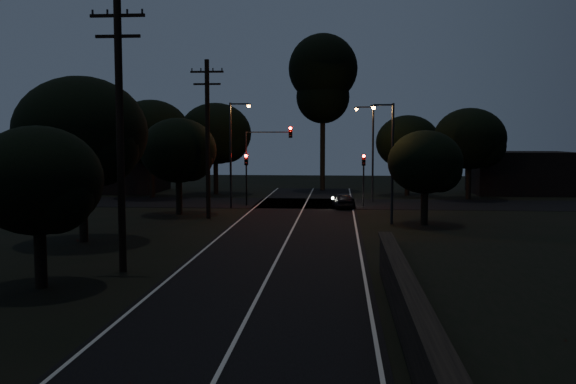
{
  "coord_description": "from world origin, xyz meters",
  "views": [
    {
      "loc": [
        2.76,
        -10.04,
        5.47
      ],
      "look_at": [
        0.0,
        24.0,
        2.5
      ],
      "focal_mm": 40.0,
      "sensor_mm": 36.0,
      "label": 1
    }
  ],
  "objects": [
    {
      "name": "tree_left_b",
      "position": [
        -7.84,
        11.91,
        3.8
      ],
      "size": [
        4.61,
        4.61,
        5.86
      ],
      "color": "black",
      "rests_on": "ground"
    },
    {
      "name": "tree_right_a",
      "position": [
        8.16,
        29.91,
        3.79
      ],
      "size": [
        4.61,
        4.61,
        5.85
      ],
      "color": "black",
      "rests_on": "ground"
    },
    {
      "name": "tree_far_w",
      "position": [
        -13.76,
        45.86,
        5.67
      ],
      "size": [
        6.84,
        6.84,
        8.72
      ],
      "color": "black",
      "rests_on": "ground"
    },
    {
      "name": "tree_far_nw",
      "position": [
        -8.76,
        49.86,
        5.59
      ],
      "size": [
        6.81,
        6.81,
        8.63
      ],
      "color": "black",
      "rests_on": "ground"
    },
    {
      "name": "signal_right",
      "position": [
        4.6,
        39.99,
        2.84
      ],
      "size": [
        0.28,
        0.35,
        4.1
      ],
      "color": "black",
      "rests_on": "ground"
    },
    {
      "name": "signal_mast",
      "position": [
        -2.91,
        39.99,
        4.34
      ],
      "size": [
        3.7,
        0.35,
        6.25
      ],
      "color": "black",
      "rests_on": "ground"
    },
    {
      "name": "tall_pine",
      "position": [
        1.0,
        55.0,
        11.34
      ],
      "size": [
        6.92,
        6.92,
        15.72
      ],
      "color": "black",
      "rests_on": "ground"
    },
    {
      "name": "streetlight_b",
      "position": [
        5.31,
        44.0,
        4.64
      ],
      "size": [
        1.66,
        0.26,
        8.0
      ],
      "color": "black",
      "rests_on": "ground"
    },
    {
      "name": "streetlight_c",
      "position": [
        5.83,
        30.0,
        4.35
      ],
      "size": [
        1.46,
        0.26,
        7.5
      ],
      "color": "black",
      "rests_on": "ground"
    },
    {
      "name": "tree_left_c",
      "position": [
        -10.26,
        21.86,
        5.52
      ],
      "size": [
        6.76,
        6.76,
        8.54
      ],
      "color": "black",
      "rests_on": "ground"
    },
    {
      "name": "tree_far_e",
      "position": [
        14.22,
        46.87,
        5.14
      ],
      "size": [
        6.26,
        6.26,
        7.94
      ],
      "color": "black",
      "rests_on": "ground"
    },
    {
      "name": "building_left",
      "position": [
        -20.0,
        52.0,
        2.2
      ],
      "size": [
        10.0,
        8.0,
        4.4
      ],
      "primitive_type": "cube",
      "color": "black",
      "rests_on": "ground"
    },
    {
      "name": "tree_far_ne",
      "position": [
        9.21,
        49.88,
        4.8
      ],
      "size": [
        5.87,
        5.87,
        7.42
      ],
      "color": "black",
      "rests_on": "ground"
    },
    {
      "name": "utility_pole_far",
      "position": [
        -6.0,
        32.0,
        5.48
      ],
      "size": [
        2.2,
        0.3,
        10.5
      ],
      "color": "black",
      "rests_on": "ground"
    },
    {
      "name": "tree_left_d",
      "position": [
        -8.31,
        33.89,
        4.38
      ],
      "size": [
        5.33,
        5.33,
        6.76
      ],
      "color": "black",
      "rests_on": "ground"
    },
    {
      "name": "utility_pole_mid",
      "position": [
        -6.0,
        15.0,
        5.74
      ],
      "size": [
        2.2,
        0.3,
        11.0
      ],
      "color": "black",
      "rests_on": "ground"
    },
    {
      "name": "building_right",
      "position": [
        20.0,
        53.0,
        2.0
      ],
      "size": [
        9.0,
        7.0,
        4.0
      ],
      "primitive_type": "cube",
      "color": "black",
      "rests_on": "ground"
    },
    {
      "name": "road_surface",
      "position": [
        0.0,
        31.12,
        0.01
      ],
      "size": [
        60.0,
        70.0,
        0.03
      ],
      "color": "black",
      "rests_on": "ground"
    },
    {
      "name": "streetlight_a",
      "position": [
        -5.31,
        38.0,
        4.64
      ],
      "size": [
        1.66,
        0.26,
        8.0
      ],
      "color": "black",
      "rests_on": "ground"
    },
    {
      "name": "signal_left",
      "position": [
        -4.6,
        39.99,
        2.84
      ],
      "size": [
        0.28,
        0.35,
        4.1
      ],
      "color": "black",
      "rests_on": "ground"
    },
    {
      "name": "car",
      "position": [
        3.02,
        38.8,
        0.59
      ],
      "size": [
        1.79,
        3.62,
        1.19
      ],
      "primitive_type": "imported",
      "rotation": [
        0.0,
        0.0,
        3.26
      ],
      "color": "black",
      "rests_on": "ground"
    }
  ]
}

